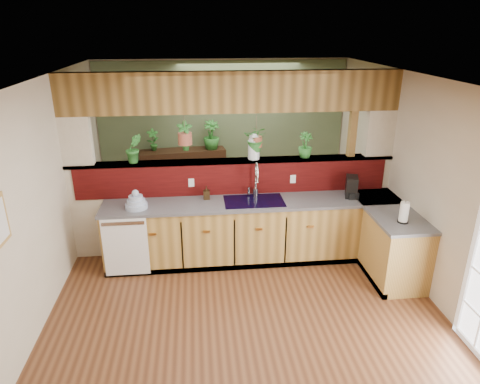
{
  "coord_description": "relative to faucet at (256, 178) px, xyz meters",
  "views": [
    {
      "loc": [
        -0.51,
        -4.4,
        3.17
      ],
      "look_at": [
        0.03,
        0.7,
        1.15
      ],
      "focal_mm": 32.0,
      "sensor_mm": 36.0,
      "label": 1
    }
  ],
  "objects": [
    {
      "name": "ground",
      "position": [
        -0.29,
        -1.13,
        -1.17
      ],
      "size": [
        4.6,
        7.0,
        0.01
      ],
      "primitive_type": "cube",
      "color": "#56301A",
      "rests_on": "ground"
    },
    {
      "name": "ceiling",
      "position": [
        -0.29,
        -1.13,
        1.43
      ],
      "size": [
        4.6,
        7.0,
        0.01
      ],
      "primitive_type": "cube",
      "color": "brown",
      "rests_on": "ground"
    },
    {
      "name": "wall_back",
      "position": [
        -0.29,
        2.37,
        0.13
      ],
      "size": [
        4.6,
        0.02,
        2.6
      ],
      "primitive_type": "cube",
      "color": "beige",
      "rests_on": "ground"
    },
    {
      "name": "wall_left",
      "position": [
        -2.59,
        -1.13,
        0.13
      ],
      "size": [
        0.02,
        7.0,
        2.6
      ],
      "primitive_type": "cube",
      "color": "beige",
      "rests_on": "ground"
    },
    {
      "name": "wall_right",
      "position": [
        2.01,
        -1.13,
        0.13
      ],
      "size": [
        0.02,
        7.0,
        2.6
      ],
      "primitive_type": "cube",
      "color": "beige",
      "rests_on": "ground"
    },
    {
      "name": "pass_through_partition",
      "position": [
        -0.26,
        0.22,
        0.02
      ],
      "size": [
        4.6,
        0.21,
        2.6
      ],
      "color": "beige",
      "rests_on": "ground"
    },
    {
      "name": "pass_through_ledge",
      "position": [
        -0.29,
        0.22,
        0.2
      ],
      "size": [
        4.6,
        0.21,
        0.04
      ],
      "primitive_type": "cube",
      "color": "brown",
      "rests_on": "ground"
    },
    {
      "name": "header_beam",
      "position": [
        -0.29,
        0.22,
        1.15
      ],
      "size": [
        4.6,
        0.15,
        0.55
      ],
      "primitive_type": "cube",
      "color": "brown",
      "rests_on": "ground"
    },
    {
      "name": "sage_backwall",
      "position": [
        -0.29,
        2.35,
        0.13
      ],
      "size": [
        4.55,
        0.02,
        2.55
      ],
      "primitive_type": "cube",
      "color": "#546545",
      "rests_on": "ground"
    },
    {
      "name": "countertop",
      "position": [
        0.54,
        -0.26,
        -0.73
      ],
      "size": [
        4.14,
        1.52,
        0.9
      ],
      "color": "olive",
      "rests_on": "ground"
    },
    {
      "name": "dishwasher",
      "position": [
        -1.77,
        -0.46,
        -0.72
      ],
      "size": [
        0.58,
        0.03,
        0.82
      ],
      "color": "white",
      "rests_on": "ground"
    },
    {
      "name": "navy_sink",
      "position": [
        -0.04,
        -0.15,
        -0.35
      ],
      "size": [
        0.82,
        0.5,
        0.18
      ],
      "color": "black",
      "rests_on": "countertop"
    },
    {
      "name": "faucet",
      "position": [
        0.0,
        0.0,
        0.0
      ],
      "size": [
        0.23,
        0.22,
        0.51
      ],
      "color": "#B7B7B2",
      "rests_on": "countertop"
    },
    {
      "name": "dish_stack",
      "position": [
        -1.62,
        -0.23,
        -0.19
      ],
      "size": [
        0.29,
        0.29,
        0.26
      ],
      "color": "#9FAECE",
      "rests_on": "countertop"
    },
    {
      "name": "soap_dispenser",
      "position": [
        -0.69,
        -0.01,
        -0.18
      ],
      "size": [
        0.09,
        0.09,
        0.19
      ],
      "primitive_type": "imported",
      "rotation": [
        0.0,
        0.0,
        0.02
      ],
      "color": "#372614",
      "rests_on": "countertop"
    },
    {
      "name": "coffee_maker",
      "position": [
        1.34,
        -0.14,
        -0.14
      ],
      "size": [
        0.16,
        0.26,
        0.29
      ],
      "rotation": [
        0.0,
        0.0,
        -0.29
      ],
      "color": "black",
      "rests_on": "countertop"
    },
    {
      "name": "paper_towel",
      "position": [
        1.68,
        -1.01,
        -0.15
      ],
      "size": [
        0.13,
        0.13,
        0.28
      ],
      "color": "black",
      "rests_on": "countertop"
    },
    {
      "name": "glass_jar",
      "position": [
        -0.0,
        0.22,
        0.4
      ],
      "size": [
        0.16,
        0.16,
        0.36
      ],
      "color": "silver",
      "rests_on": "pass_through_ledge"
    },
    {
      "name": "ledge_plant_left",
      "position": [
        -1.65,
        0.22,
        0.42
      ],
      "size": [
        0.27,
        0.25,
        0.41
      ],
      "primitive_type": "imported",
      "rotation": [
        0.0,
        0.0,
        0.35
      ],
      "color": "#266926",
      "rests_on": "pass_through_ledge"
    },
    {
      "name": "ledge_plant_right",
      "position": [
        0.74,
        0.22,
        0.4
      ],
      "size": [
        0.23,
        0.23,
        0.36
      ],
      "primitive_type": "imported",
      "rotation": [
        0.0,
        0.0,
        0.18
      ],
      "color": "#266926",
      "rests_on": "pass_through_ledge"
    },
    {
      "name": "hanging_plant_a",
      "position": [
        -0.95,
        0.22,
        0.7
      ],
      "size": [
        0.22,
        0.19,
        0.53
      ],
      "color": "brown",
      "rests_on": "header_beam"
    },
    {
      "name": "hanging_plant_b",
      "position": [
        0.03,
        0.22,
        0.66
      ],
      "size": [
        0.39,
        0.36,
        0.48
      ],
      "color": "brown",
      "rests_on": "header_beam"
    },
    {
      "name": "shelving_console",
      "position": [
        -1.06,
        2.12,
        -0.67
      ],
      "size": [
        1.6,
        0.63,
        1.04
      ],
      "primitive_type": "cube",
      "rotation": [
        0.0,
        0.0,
        0.14
      ],
      "color": "black",
      "rests_on": "ground"
    },
    {
      "name": "shelf_plant_a",
      "position": [
        -1.58,
        2.12,
        0.05
      ],
      "size": [
        0.25,
        0.2,
        0.4
      ],
      "primitive_type": "imported",
      "rotation": [
        0.0,
        0.0,
        0.29
      ],
      "color": "#266926",
      "rests_on": "shelving_console"
    },
    {
      "name": "shelf_plant_b",
      "position": [
        -0.52,
        2.12,
        0.11
      ],
      "size": [
        0.36,
        0.36,
        0.53
      ],
      "primitive_type": "imported",
      "rotation": [
        0.0,
        0.0,
        0.25
      ],
      "color": "#266926",
      "rests_on": "shelving_console"
    },
    {
      "name": "floor_plant",
      "position": [
        0.4,
        1.27,
        -0.84
      ],
      "size": [
        0.68,
        0.62,
        0.66
      ],
      "primitive_type": "imported",
      "rotation": [
        0.0,
        0.0,
        0.18
      ],
      "color": "#266926",
      "rests_on": "ground"
    }
  ]
}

